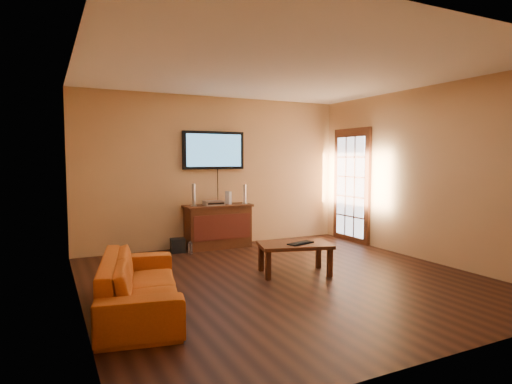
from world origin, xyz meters
TOP-DOWN VIEW (x-y plane):
  - ground_plane at (0.00, 0.00)m, footprint 5.00×5.00m
  - room_walls at (0.00, 0.62)m, footprint 5.00×5.00m
  - french_door at (2.46, 1.70)m, footprint 0.07×1.02m
  - media_console at (-0.06, 2.26)m, footprint 1.21×0.46m
  - television at (-0.06, 2.45)m, footprint 1.15×0.08m
  - coffee_table at (0.25, 0.16)m, footprint 1.09×0.82m
  - sofa at (-1.95, -0.32)m, footprint 0.95×2.03m
  - speaker_left at (-0.51, 2.26)m, footprint 0.11×0.11m
  - speaker_right at (0.45, 2.23)m, footprint 0.10×0.10m
  - av_receiver at (-0.15, 2.24)m, footprint 0.35×0.26m
  - game_console at (0.15, 2.29)m, footprint 0.06×0.17m
  - subwoofer at (-0.82, 2.21)m, footprint 0.26×0.26m
  - bottle at (-0.68, 1.95)m, footprint 0.08×0.08m
  - keyboard at (0.30, 0.09)m, footprint 0.42×0.25m

SIDE VIEW (x-z plane):
  - ground_plane at x=0.00m, z-range 0.00..0.00m
  - bottle at x=-0.68m, z-range -0.01..0.22m
  - subwoofer at x=-0.82m, z-range 0.00..0.23m
  - coffee_table at x=0.25m, z-range 0.15..0.58m
  - sofa at x=-1.95m, z-range 0.00..0.76m
  - media_console at x=-0.06m, z-range 0.00..0.77m
  - keyboard at x=0.30m, z-range 0.43..0.45m
  - av_receiver at x=-0.15m, z-range 0.77..0.85m
  - game_console at x=0.15m, z-range 0.77..1.00m
  - speaker_right at x=0.45m, z-range 0.76..1.11m
  - speaker_left at x=-0.51m, z-range 0.75..1.14m
  - french_door at x=2.46m, z-range -0.06..2.16m
  - room_walls at x=0.00m, z-range -0.81..4.19m
  - television at x=-0.06m, z-range 1.40..2.08m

